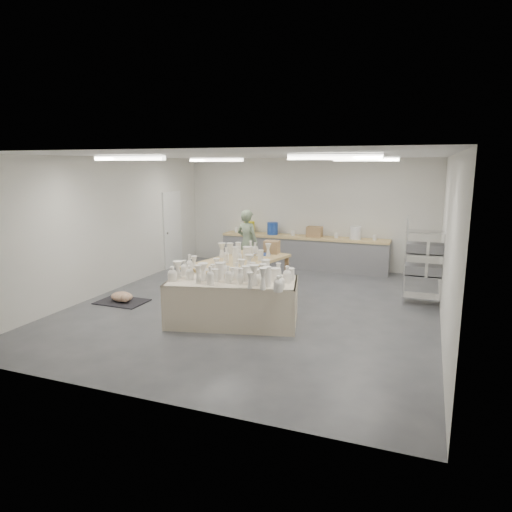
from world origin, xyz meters
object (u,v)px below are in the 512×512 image
at_px(drying_table, 233,299).
at_px(work_table, 243,259).
at_px(red_stool, 251,262).
at_px(potter, 247,243).

xyz_separation_m(drying_table, work_table, (-0.40, 1.48, 0.43)).
distance_m(drying_table, red_stool, 3.99).
distance_m(drying_table, work_table, 1.59).
bearing_deg(potter, red_stool, -74.60).
bearing_deg(potter, work_table, 124.81).
bearing_deg(drying_table, work_table, 91.62).
xyz_separation_m(drying_table, potter, (-1.14, 3.55, 0.40)).
xyz_separation_m(potter, red_stool, (0.00, 0.27, -0.57)).
relative_size(drying_table, red_stool, 5.66).
bearing_deg(work_table, potter, 123.26).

